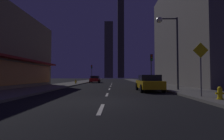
# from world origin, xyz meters

# --- Properties ---
(ground_plane) EXTENTS (78.00, 136.00, 0.10)m
(ground_plane) POSITION_xyz_m (0.00, 32.00, -0.05)
(ground_plane) COLOR black
(sidewalk_right) EXTENTS (4.00, 76.00, 0.15)m
(sidewalk_right) POSITION_xyz_m (7.00, 32.00, 0.07)
(sidewalk_right) COLOR #605E59
(sidewalk_right) RESTS_ON ground
(sidewalk_left) EXTENTS (4.00, 76.00, 0.15)m
(sidewalk_left) POSITION_xyz_m (-7.00, 32.00, 0.07)
(sidewalk_left) COLOR #605E59
(sidewalk_left) RESTS_ON ground
(lane_marking_center) EXTENTS (0.16, 28.20, 0.01)m
(lane_marking_center) POSITION_xyz_m (0.00, 11.00, 0.01)
(lane_marking_center) COLOR silver
(lane_marking_center) RESTS_ON ground
(building_apartment_right) EXTENTS (11.00, 20.00, 16.23)m
(building_apartment_right) POSITION_xyz_m (14.50, 16.00, 8.12)
(building_apartment_right) COLOR slate
(building_apartment_right) RESTS_ON ground
(skyscraper_distant_tall) EXTENTS (7.50, 5.61, 50.04)m
(skyscraper_distant_tall) POSITION_xyz_m (-4.73, 136.41, 25.02)
(skyscraper_distant_tall) COLOR #494537
(skyscraper_distant_tall) RESTS_ON ground
(skyscraper_distant_mid) EXTENTS (5.93, 8.85, 74.35)m
(skyscraper_distant_mid) POSITION_xyz_m (6.35, 146.35, 37.17)
(skyscraper_distant_mid) COLOR #39362A
(skyscraper_distant_mid) RESTS_ON ground
(car_parked_near) EXTENTS (1.98, 4.24, 1.45)m
(car_parked_near) POSITION_xyz_m (3.60, 6.01, 0.74)
(car_parked_near) COLOR gold
(car_parked_near) RESTS_ON ground
(car_parked_far) EXTENTS (1.98, 4.24, 1.45)m
(car_parked_far) POSITION_xyz_m (-3.60, 25.84, 0.74)
(car_parked_far) COLOR #B21919
(car_parked_far) RESTS_ON ground
(fire_hydrant_yellow_near) EXTENTS (0.42, 0.30, 0.65)m
(fire_hydrant_yellow_near) POSITION_xyz_m (5.90, -0.16, 0.45)
(fire_hydrant_yellow_near) COLOR yellow
(fire_hydrant_yellow_near) RESTS_ON sidewalk_right
(fire_hydrant_far_left) EXTENTS (0.42, 0.30, 0.65)m
(fire_hydrant_far_left) POSITION_xyz_m (-5.90, 18.39, 0.45)
(fire_hydrant_far_left) COLOR gold
(fire_hydrant_far_left) RESTS_ON sidewalk_left
(traffic_light_near_right) EXTENTS (0.32, 0.48, 4.20)m
(traffic_light_near_right) POSITION_xyz_m (5.50, 13.50, 3.19)
(traffic_light_near_right) COLOR #2D2D2D
(traffic_light_near_right) RESTS_ON sidewalk_right
(traffic_light_far_left) EXTENTS (0.32, 0.48, 4.20)m
(traffic_light_far_left) POSITION_xyz_m (-5.50, 34.17, 3.19)
(traffic_light_far_left) COLOR #2D2D2D
(traffic_light_far_left) RESTS_ON sidewalk_left
(street_lamp_right) EXTENTS (1.96, 0.56, 6.58)m
(street_lamp_right) POSITION_xyz_m (5.38, 6.12, 5.07)
(street_lamp_right) COLOR #38383D
(street_lamp_right) RESTS_ON sidewalk_right
(pedestrian_crossing_sign) EXTENTS (0.91, 0.08, 3.15)m
(pedestrian_crossing_sign) POSITION_xyz_m (5.60, 1.04, 2.02)
(pedestrian_crossing_sign) COLOR slate
(pedestrian_crossing_sign) RESTS_ON sidewalk_right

